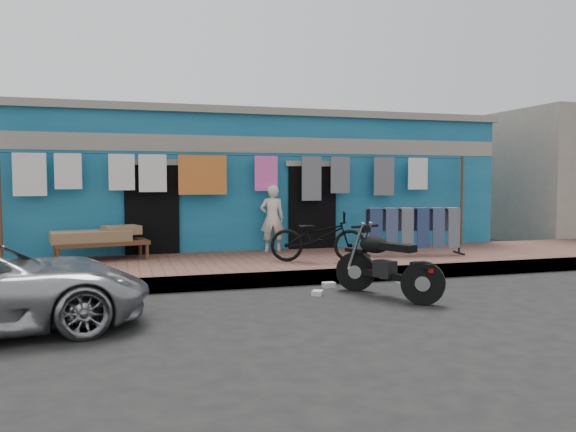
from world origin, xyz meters
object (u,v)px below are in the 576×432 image
object	(u,v)px
bicycle	(318,231)
charpoy	(101,244)
seated_person	(272,218)
jeans_rack	(413,230)
motorcycle	(387,262)

from	to	relation	value
bicycle	charpoy	world-z (taller)	bicycle
seated_person	bicycle	world-z (taller)	seated_person
jeans_rack	charpoy	bearing A→B (deg)	170.41
seated_person	bicycle	size ratio (longest dim) A/B	0.80
jeans_rack	bicycle	bearing A→B (deg)	-169.60
bicycle	jeans_rack	xyz separation A→B (m)	(2.22, 0.41, -0.08)
motorcycle	jeans_rack	xyz separation A→B (m)	(1.90, 2.63, 0.21)
charpoy	motorcycle	bearing A→B (deg)	-40.94
charpoy	jeans_rack	world-z (taller)	jeans_rack
seated_person	jeans_rack	distance (m)	2.98
seated_person	bicycle	xyz separation A→B (m)	(0.43, -1.75, -0.14)
motorcycle	charpoy	xyz separation A→B (m)	(-4.23, 3.67, 0.02)
seated_person	bicycle	distance (m)	1.80
motorcycle	charpoy	size ratio (longest dim) A/B	0.91
seated_person	jeans_rack	world-z (taller)	seated_person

